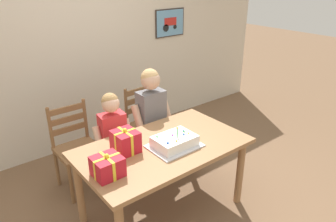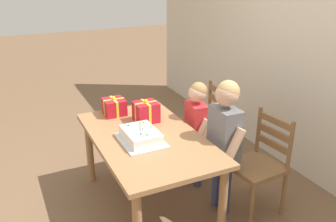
{
  "view_description": "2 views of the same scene",
  "coord_description": "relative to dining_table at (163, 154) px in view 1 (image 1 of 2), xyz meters",
  "views": [
    {
      "loc": [
        -1.51,
        -1.97,
        2.17
      ],
      "look_at": [
        0.16,
        0.12,
        0.98
      ],
      "focal_mm": 34.26,
      "sensor_mm": 36.0,
      "label": 1
    },
    {
      "loc": [
        2.63,
        -1.06,
        2.12
      ],
      "look_at": [
        0.04,
        0.19,
        0.95
      ],
      "focal_mm": 38.89,
      "sensor_mm": 36.0,
      "label": 2
    }
  ],
  "objects": [
    {
      "name": "back_wall",
      "position": [
        0.01,
        1.75,
        0.66
      ],
      "size": [
        6.4,
        0.11,
        2.6
      ],
      "color": "beige",
      "rests_on": "ground"
    },
    {
      "name": "ground_plane",
      "position": [
        0.0,
        0.0,
        -0.64
      ],
      "size": [
        20.0,
        20.0,
        0.0
      ],
      "primitive_type": "plane",
      "color": "brown"
    },
    {
      "name": "gift_box_beside_cake",
      "position": [
        -0.6,
        -0.1,
        0.17
      ],
      "size": [
        0.22,
        0.21,
        0.19
      ],
      "color": "red",
      "rests_on": "dining_table"
    },
    {
      "name": "chair_right",
      "position": [
        0.45,
        0.89,
        -0.17
      ],
      "size": [
        0.45,
        0.45,
        0.92
      ],
      "color": "brown",
      "rests_on": "ground"
    },
    {
      "name": "child_older",
      "position": [
        0.3,
        0.59,
        0.12
      ],
      "size": [
        0.45,
        0.25,
        1.24
      ],
      "color": "#38426B",
      "rests_on": "ground"
    },
    {
      "name": "chair_left",
      "position": [
        -0.45,
        0.89,
        -0.17
      ],
      "size": [
        0.42,
        0.42,
        0.92
      ],
      "color": "brown",
      "rests_on": "ground"
    },
    {
      "name": "gift_box_red_large",
      "position": [
        -0.31,
        0.12,
        0.19
      ],
      "size": [
        0.2,
        0.22,
        0.22
      ],
      "color": "red",
      "rests_on": "dining_table"
    },
    {
      "name": "child_younger",
      "position": [
        -0.17,
        0.59,
        0.02
      ],
      "size": [
        0.41,
        0.24,
        1.09
      ],
      "color": "#38426B",
      "rests_on": "ground"
    },
    {
      "name": "dining_table",
      "position": [
        0.0,
        0.0,
        0.0
      ],
      "size": [
        1.51,
        0.88,
        0.73
      ],
      "color": "#9E7047",
      "rests_on": "ground"
    },
    {
      "name": "birthday_cake",
      "position": [
        0.07,
        -0.08,
        0.14
      ],
      "size": [
        0.44,
        0.34,
        0.19
      ],
      "color": "silver",
      "rests_on": "dining_table"
    }
  ]
}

